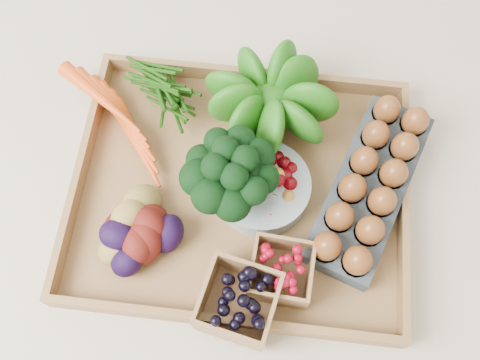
# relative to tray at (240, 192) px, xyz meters

# --- Properties ---
(ground) EXTENTS (4.00, 4.00, 0.00)m
(ground) POSITION_rel_tray_xyz_m (0.00, 0.00, -0.01)
(ground) COLOR beige
(ground) RESTS_ON ground
(tray) EXTENTS (0.55, 0.45, 0.01)m
(tray) POSITION_rel_tray_xyz_m (0.00, 0.00, 0.00)
(tray) COLOR olive
(tray) RESTS_ON ground
(carrots) EXTENTS (0.19, 0.14, 0.05)m
(carrots) POSITION_rel_tray_xyz_m (-0.21, 0.09, 0.03)
(carrots) COLOR #DE4812
(carrots) RESTS_ON tray
(lettuce) EXTENTS (0.14, 0.14, 0.14)m
(lettuce) POSITION_rel_tray_xyz_m (0.03, 0.15, 0.08)
(lettuce) COLOR #114F0C
(lettuce) RESTS_ON tray
(broccoli) EXTENTS (0.15, 0.15, 0.12)m
(broccoli) POSITION_rel_tray_xyz_m (-0.01, -0.01, 0.07)
(broccoli) COLOR black
(broccoli) RESTS_ON tray
(cherry_bowl) EXTENTS (0.16, 0.16, 0.04)m
(cherry_bowl) POSITION_rel_tray_xyz_m (0.04, 0.00, 0.03)
(cherry_bowl) COLOR #8C9EA5
(cherry_bowl) RESTS_ON tray
(egg_carton) EXTENTS (0.21, 0.34, 0.04)m
(egg_carton) POSITION_rel_tray_xyz_m (0.21, 0.02, 0.03)
(egg_carton) COLOR #364045
(egg_carton) RESTS_ON tray
(potatoes) EXTENTS (0.16, 0.16, 0.09)m
(potatoes) POSITION_rel_tray_xyz_m (-0.16, -0.10, 0.05)
(potatoes) COLOR #470F0B
(potatoes) RESTS_ON tray
(punnet_blackberry) EXTENTS (0.13, 0.13, 0.07)m
(punnet_blackberry) POSITION_rel_tray_xyz_m (0.02, -0.19, 0.04)
(punnet_blackberry) COLOR black
(punnet_blackberry) RESTS_ON tray
(punnet_raspberry) EXTENTS (0.10, 0.10, 0.06)m
(punnet_raspberry) POSITION_rel_tray_xyz_m (0.08, -0.14, 0.04)
(punnet_raspberry) COLOR maroon
(punnet_raspberry) RESTS_ON tray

